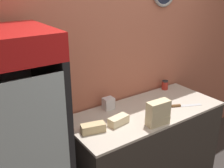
{
  "coord_description": "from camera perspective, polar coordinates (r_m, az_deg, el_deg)",
  "views": [
    {
      "loc": [
        -1.65,
        -0.86,
        2.16
      ],
      "look_at": [
        -0.45,
        0.87,
        1.33
      ],
      "focal_mm": 42.0,
      "sensor_mm": 36.0,
      "label": 1
    }
  ],
  "objects": [
    {
      "name": "sandwich_flat_left",
      "position": [
        2.43,
        1.43,
        -7.91
      ],
      "size": [
        0.21,
        0.12,
        0.08
      ],
      "color": "beige",
      "rests_on": "prep_counter"
    },
    {
      "name": "prep_counter",
      "position": [
        2.95,
        7.01,
        -13.65
      ],
      "size": [
        1.63,
        0.7,
        0.92
      ],
      "color": "#332D28",
      "rests_on": "ground_plane"
    },
    {
      "name": "sandwich_stack_bottom",
      "position": [
        2.46,
        9.89,
        -7.82
      ],
      "size": [
        0.23,
        0.12,
        0.08
      ],
      "color": "beige",
      "rests_on": "prep_counter"
    },
    {
      "name": "napkin_dispenser",
      "position": [
        2.7,
        -0.77,
        -4.23
      ],
      "size": [
        0.11,
        0.09,
        0.12
      ],
      "color": "silver",
      "rests_on": "prep_counter"
    },
    {
      "name": "wall_back",
      "position": [
        2.84,
        2.51,
        5.12
      ],
      "size": [
        5.2,
        0.09,
        2.7
      ],
      "color": "#B7664C",
      "rests_on": "ground_plane"
    },
    {
      "name": "condiment_jar",
      "position": [
        3.24,
        11.44,
        -0.21
      ],
      "size": [
        0.08,
        0.08,
        0.11
      ],
      "color": "#B72D23",
      "rests_on": "prep_counter"
    },
    {
      "name": "sandwich_stack_middle",
      "position": [
        2.43,
        10.01,
        -6.23
      ],
      "size": [
        0.22,
        0.1,
        0.08
      ],
      "color": "beige",
      "rests_on": "sandwich_stack_bottom"
    },
    {
      "name": "chefs_knife",
      "position": [
        2.87,
        15.01,
        -4.55
      ],
      "size": [
        0.32,
        0.17,
        0.02
      ],
      "color": "silver",
      "rests_on": "prep_counter"
    },
    {
      "name": "beverage_cooler",
      "position": [
        2.16,
        -20.44,
        -11.67
      ],
      "size": [
        0.63,
        0.71,
        1.88
      ],
      "color": "black",
      "rests_on": "ground_plane"
    },
    {
      "name": "sandwich_stack_top",
      "position": [
        2.39,
        10.13,
        -4.59
      ],
      "size": [
        0.23,
        0.11,
        0.08
      ],
      "color": "beige",
      "rests_on": "sandwich_stack_middle"
    },
    {
      "name": "sandwich_flat_right",
      "position": [
        2.32,
        -4.13,
        -9.52
      ],
      "size": [
        0.23,
        0.14,
        0.08
      ],
      "color": "tan",
      "rests_on": "prep_counter"
    }
  ]
}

